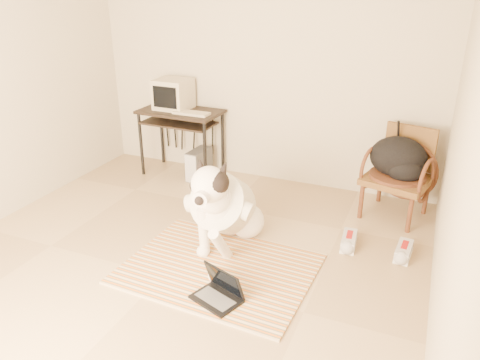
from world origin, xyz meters
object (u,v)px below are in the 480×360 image
Objects in this scene: dog at (224,207)px; backpack at (399,159)px; pc_tower at (199,164)px; computer_desk at (180,120)px; rattan_chair at (399,173)px; laptop at (219,291)px; crt_monitor at (173,94)px.

backpack is (1.33, 1.21, 0.22)m from dog.
pc_tower is 0.72× the size of backpack.
rattan_chair is (2.50, -0.09, -0.24)m from computer_desk.
pc_tower is 2.27m from backpack.
computer_desk is (-1.46, 2.05, 0.60)m from laptop.
crt_monitor is 2.67m from rattan_chair.
rattan_chair reaches higher than laptop.
backpack reaches higher than pc_tower.
computer_desk is 2.52m from rattan_chair.
computer_desk is 2.49m from backpack.
computer_desk is at bearing 177.93° from rattan_chair.
dog reaches higher than computer_desk.
computer_desk is 2.49× the size of pc_tower.
pc_tower is at bearing -14.88° from crt_monitor.
rattan_chair reaches higher than computer_desk.
rattan_chair is at bearing -3.24° from crt_monitor.
pc_tower is at bearing 178.65° from rattan_chair.
dog is at bearing -47.02° from crt_monitor.
pc_tower is (-1.21, 2.01, 0.10)m from laptop.
dog is at bearing -54.27° from pc_tower.
rattan_chair is at bearing 3.91° from backpack.
backpack is (2.59, -0.15, -0.38)m from crt_monitor.
computer_desk is at bearing 171.38° from pc_tower.
dog is at bearing -138.07° from rattan_chair.
backpack is (2.23, -0.05, 0.41)m from pc_tower.
dog is at bearing -137.66° from backpack.
backpack is at bearing 62.34° from laptop.
dog is 3.25× the size of crt_monitor.
rattan_chair is (2.61, -0.15, -0.52)m from crt_monitor.
pc_tower is at bearing -8.62° from computer_desk.
crt_monitor reaches higher than rattan_chair.
crt_monitor is 0.73× the size of backpack.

